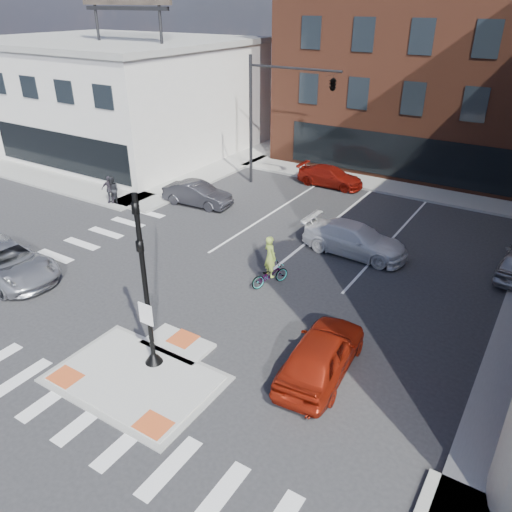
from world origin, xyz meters
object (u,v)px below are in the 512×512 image
Objects in this scene: cyclist at (270,269)px; pedestrian_a at (113,190)px; bg_car_dark at (197,194)px; pedestrian_b at (110,189)px; white_pickup at (355,239)px; red_sedan at (321,354)px; bg_car_red at (330,176)px; silver_suv at (6,262)px.

cyclist is 12.92m from pedestrian_a.
cyclist reaches higher than bg_car_dark.
white_pickup is at bearing -22.37° from pedestrian_b.
pedestrian_b is (-4.38, -2.74, 0.28)m from bg_car_dark.
red_sedan is at bearing -27.20° from pedestrian_a.
pedestrian_a is 0.99× the size of pedestrian_b.
pedestrian_a is (-4.12, -2.74, 0.27)m from bg_car_dark.
red_sedan is 18.73m from bg_car_red.
bg_car_red is 2.71× the size of pedestrian_a.
pedestrian_b reaches higher than bg_car_red.
pedestrian_b is at bearing 117.26° from bg_car_dark.
white_pickup is at bearing -79.34° from red_sedan.
pedestrian_b reaches higher than bg_car_dark.
bg_car_red is 13.76m from pedestrian_a.
red_sedan is 2.81× the size of pedestrian_b.
bg_car_dark is at bearing -3.90° from silver_suv.
cyclist is at bearing -18.14° from pedestrian_a.
red_sedan is at bearing -51.37° from pedestrian_b.
pedestrian_b is at bearing 136.44° from bg_car_red.
pedestrian_a is 0.26m from pedestrian_b.
bg_car_red is (6.81, 18.73, -0.14)m from silver_suv.
pedestrian_b is at bearing -27.15° from red_sedan.
pedestrian_a reaches higher than bg_car_red.
bg_car_red is at bearing 42.69° from pedestrian_a.
pedestrian_a is (-9.31, -10.13, 0.32)m from bg_car_red.
bg_car_red is at bearing -15.75° from silver_suv.
bg_car_red is 2.67× the size of pedestrian_b.
bg_car_red is 13.94m from pedestrian_b.
cyclist reaches higher than pedestrian_a.
cyclist is (-1.88, -4.76, 0.03)m from white_pickup.
cyclist is at bearing -56.66° from silver_suv.
pedestrian_b is at bearing 11.30° from cyclist.
cyclist is at bearing -42.36° from pedestrian_b.
pedestrian_a is at bearing 11.04° from cyclist.
pedestrian_b is (-2.76, 8.60, 0.20)m from silver_suv.
cyclist is 1.42× the size of pedestrian_a.
silver_suv is 19.93m from bg_car_red.
bg_car_dark is at bearing -42.29° from red_sedan.
white_pickup reaches higher than bg_car_dark.
bg_car_red is at bearing 32.74° from white_pickup.
pedestrian_a reaches higher than silver_suv.
silver_suv is at bearing -101.40° from pedestrian_b.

